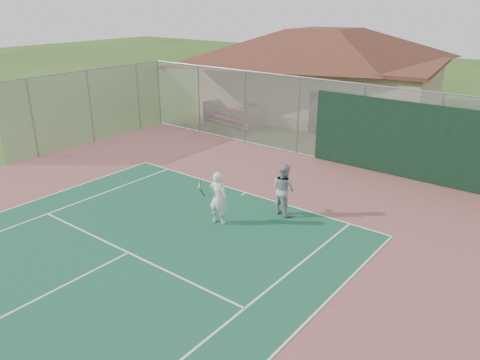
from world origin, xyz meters
name	(u,v)px	position (x,y,z in m)	size (l,w,h in m)	color
back_fence	(363,130)	(2.11, 16.98, 1.67)	(20.08, 0.11, 3.53)	gray
side_fence_left	(90,107)	(-10.00, 12.50, 1.75)	(0.08, 9.00, 3.50)	gray
clubhouse	(323,64)	(-4.01, 24.68, 3.04)	(15.12, 11.24, 6.00)	tan
bleachers	(236,113)	(-6.58, 19.62, 0.64)	(3.53, 2.43, 1.21)	#B33129
player_white_front	(218,198)	(0.77, 9.39, 0.87)	(1.03, 0.73, 1.72)	white
player_grey_back	(284,190)	(2.01, 11.23, 0.86)	(0.97, 0.83, 1.73)	#9C9EA1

